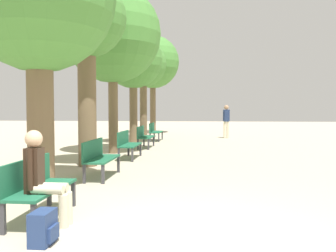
{
  "coord_description": "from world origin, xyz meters",
  "views": [
    {
      "loc": [
        0.4,
        -4.54,
        1.62
      ],
      "look_at": [
        -0.81,
        7.76,
        1.02
      ],
      "focal_mm": 40.0,
      "sensor_mm": 36.0,
      "label": 1
    }
  ],
  "objects_px": {
    "person_seated": "(43,175)",
    "bench_row_1": "(99,156)",
    "bench_row_3": "(144,135)",
    "tree_row_1": "(86,24)",
    "pedestrian_near": "(226,119)",
    "backpack": "(43,228)",
    "bench_row_0": "(36,184)",
    "bench_row_4": "(154,130)",
    "tree_row_3": "(133,60)",
    "tree_row_5": "(153,62)",
    "tree_row_4": "(143,65)",
    "tree_row_2": "(113,35)",
    "bench_row_2": "(127,143)"
  },
  "relations": [
    {
      "from": "bench_row_3",
      "to": "tree_row_4",
      "type": "bearing_deg",
      "value": 99.49
    },
    {
      "from": "bench_row_1",
      "to": "pedestrian_near",
      "type": "bearing_deg",
      "value": 72.81
    },
    {
      "from": "bench_row_2",
      "to": "tree_row_5",
      "type": "xyz_separation_m",
      "value": [
        -0.79,
        11.64,
        3.94
      ]
    },
    {
      "from": "tree_row_1",
      "to": "tree_row_4",
      "type": "bearing_deg",
      "value": 90.0
    },
    {
      "from": "tree_row_2",
      "to": "tree_row_5",
      "type": "xyz_separation_m",
      "value": [
        0.0,
        10.26,
        0.26
      ]
    },
    {
      "from": "bench_row_0",
      "to": "tree_row_3",
      "type": "distance_m",
      "value": 12.15
    },
    {
      "from": "bench_row_0",
      "to": "tree_row_2",
      "type": "height_order",
      "value": "tree_row_2"
    },
    {
      "from": "bench_row_4",
      "to": "tree_row_4",
      "type": "xyz_separation_m",
      "value": [
        -0.79,
        1.49,
        3.37
      ]
    },
    {
      "from": "tree_row_5",
      "to": "bench_row_0",
      "type": "bearing_deg",
      "value": -87.5
    },
    {
      "from": "tree_row_4",
      "to": "bench_row_3",
      "type": "bearing_deg",
      "value": -80.51
    },
    {
      "from": "tree_row_3",
      "to": "tree_row_4",
      "type": "bearing_deg",
      "value": 90.0
    },
    {
      "from": "backpack",
      "to": "pedestrian_near",
      "type": "distance_m",
      "value": 16.18
    },
    {
      "from": "tree_row_1",
      "to": "pedestrian_near",
      "type": "xyz_separation_m",
      "value": [
        4.39,
        9.98,
        -2.91
      ]
    },
    {
      "from": "bench_row_0",
      "to": "bench_row_2",
      "type": "distance_m",
      "value": 6.49
    },
    {
      "from": "bench_row_2",
      "to": "tree_row_4",
      "type": "xyz_separation_m",
      "value": [
        -0.79,
        7.98,
        3.37
      ]
    },
    {
      "from": "bench_row_4",
      "to": "tree_row_3",
      "type": "distance_m",
      "value": 3.63
    },
    {
      "from": "bench_row_1",
      "to": "tree_row_2",
      "type": "height_order",
      "value": "tree_row_2"
    },
    {
      "from": "person_seated",
      "to": "bench_row_1",
      "type": "bearing_deg",
      "value": 93.86
    },
    {
      "from": "tree_row_1",
      "to": "backpack",
      "type": "bearing_deg",
      "value": -77.18
    },
    {
      "from": "bench_row_3",
      "to": "tree_row_3",
      "type": "xyz_separation_m",
      "value": [
        -0.79,
        1.94,
        3.29
      ]
    },
    {
      "from": "tree_row_2",
      "to": "pedestrian_near",
      "type": "bearing_deg",
      "value": 57.97
    },
    {
      "from": "tree_row_4",
      "to": "person_seated",
      "type": "height_order",
      "value": "tree_row_4"
    },
    {
      "from": "tree_row_3",
      "to": "tree_row_5",
      "type": "bearing_deg",
      "value": 90.0
    },
    {
      "from": "bench_row_0",
      "to": "person_seated",
      "type": "bearing_deg",
      "value": -51.25
    },
    {
      "from": "tree_row_1",
      "to": "tree_row_3",
      "type": "relative_size",
      "value": 1.0
    },
    {
      "from": "bench_row_4",
      "to": "tree_row_3",
      "type": "height_order",
      "value": "tree_row_3"
    },
    {
      "from": "tree_row_2",
      "to": "tree_row_3",
      "type": "height_order",
      "value": "tree_row_2"
    },
    {
      "from": "bench_row_0",
      "to": "pedestrian_near",
      "type": "relative_size",
      "value": 0.86
    },
    {
      "from": "tree_row_4",
      "to": "tree_row_1",
      "type": "bearing_deg",
      "value": -90.0
    },
    {
      "from": "bench_row_1",
      "to": "tree_row_2",
      "type": "xyz_separation_m",
      "value": [
        -0.79,
        4.62,
        3.68
      ]
    },
    {
      "from": "tree_row_2",
      "to": "bench_row_0",
      "type": "bearing_deg",
      "value": -84.25
    },
    {
      "from": "backpack",
      "to": "bench_row_3",
      "type": "bearing_deg",
      "value": 92.93
    },
    {
      "from": "tree_row_5",
      "to": "tree_row_4",
      "type": "bearing_deg",
      "value": -90.0
    },
    {
      "from": "person_seated",
      "to": "tree_row_3",
      "type": "bearing_deg",
      "value": 94.92
    },
    {
      "from": "tree_row_2",
      "to": "tree_row_3",
      "type": "relative_size",
      "value": 1.14
    },
    {
      "from": "pedestrian_near",
      "to": "tree_row_3",
      "type": "bearing_deg",
      "value": -143.87
    },
    {
      "from": "bench_row_0",
      "to": "tree_row_1",
      "type": "distance_m",
      "value": 6.02
    },
    {
      "from": "bench_row_0",
      "to": "bench_row_4",
      "type": "height_order",
      "value": "same"
    },
    {
      "from": "tree_row_3",
      "to": "tree_row_4",
      "type": "height_order",
      "value": "tree_row_3"
    },
    {
      "from": "bench_row_2",
      "to": "backpack",
      "type": "distance_m",
      "value": 7.5
    },
    {
      "from": "bench_row_3",
      "to": "pedestrian_near",
      "type": "distance_m",
      "value": 6.3
    },
    {
      "from": "bench_row_2",
      "to": "bench_row_3",
      "type": "xyz_separation_m",
      "value": [
        0.0,
        3.24,
        0.0
      ]
    },
    {
      "from": "bench_row_3",
      "to": "tree_row_1",
      "type": "distance_m",
      "value": 5.97
    },
    {
      "from": "bench_row_3",
      "to": "tree_row_1",
      "type": "xyz_separation_m",
      "value": [
        -0.79,
        -4.83,
        3.41
      ]
    },
    {
      "from": "tree_row_4",
      "to": "tree_row_5",
      "type": "height_order",
      "value": "tree_row_5"
    },
    {
      "from": "bench_row_3",
      "to": "backpack",
      "type": "distance_m",
      "value": 10.74
    },
    {
      "from": "pedestrian_near",
      "to": "bench_row_4",
      "type": "bearing_deg",
      "value": -152.11
    },
    {
      "from": "person_seated",
      "to": "bench_row_4",
      "type": "bearing_deg",
      "value": 91.03
    },
    {
      "from": "tree_row_1",
      "to": "tree_row_2",
      "type": "height_order",
      "value": "tree_row_2"
    },
    {
      "from": "tree_row_3",
      "to": "bench_row_1",
      "type": "bearing_deg",
      "value": -84.63
    }
  ]
}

